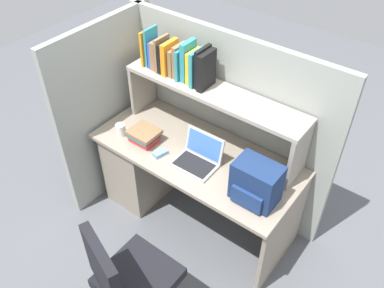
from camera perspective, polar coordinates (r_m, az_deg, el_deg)
name	(u,v)px	position (r m, az deg, el deg)	size (l,w,h in m)	color
ground_plane	(196,215)	(3.59, 0.49, -9.84)	(8.00, 8.00, 0.00)	#595B60
desk	(159,162)	(3.46, -4.62, -2.54)	(1.60, 0.70, 0.73)	gray
cubicle_partition_rear	(225,123)	(3.27, 4.59, 2.95)	(1.84, 0.05, 1.55)	#939991
cubicle_partition_left	(110,110)	(3.46, -11.28, 4.70)	(0.05, 1.06, 1.55)	#939991
overhead_hutch	(213,102)	(2.96, 2.96, 5.92)	(1.44, 0.28, 0.45)	gray
reference_books_on_shelf	(179,60)	(3.00, -1.77, 11.55)	(0.58, 0.18, 0.30)	orange
laptop	(198,157)	(2.94, 0.88, -1.88)	(0.31, 0.26, 0.22)	#B7BABF
backpack	(256,183)	(2.67, 8.87, -5.43)	(0.30, 0.23, 0.29)	navy
computer_mouse	(160,153)	(3.04, -4.43, -1.27)	(0.06, 0.10, 0.03)	#7299C6
paper_cup	(121,130)	(3.23, -9.91, 1.96)	(0.08, 0.08, 0.10)	white
desk_book_stack	(144,135)	(3.14, -6.71, 1.21)	(0.22, 0.19, 0.10)	red
office_chair	(131,286)	(2.78, -8.44, -19.02)	(0.52, 0.54, 0.93)	black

